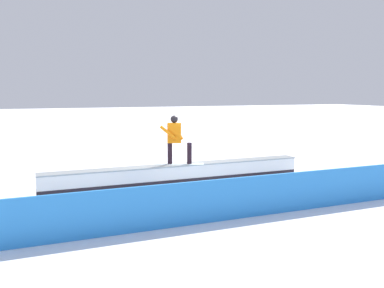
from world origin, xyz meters
The scene contains 4 objects.
ground_plane centered at (0.00, 0.00, 0.00)m, with size 120.00×120.00×0.00m, color white.
grind_box centered at (0.00, 0.00, 0.29)m, with size 7.99×0.54×0.63m.
snowboarder centered at (0.08, -0.04, 1.42)m, with size 1.43×0.80×1.45m.
safety_fence centered at (0.00, 3.50, 0.46)m, with size 12.93×0.06×0.92m, color #2B84E2.
Camera 1 is at (4.07, 11.00, 2.77)m, focal length 37.43 mm.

